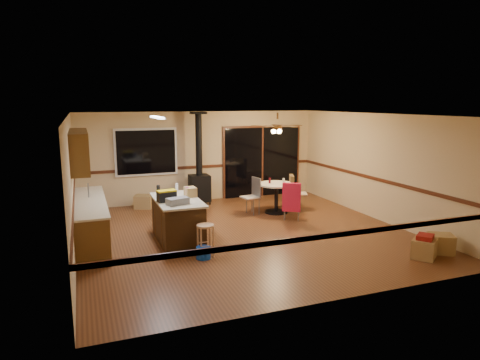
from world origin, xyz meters
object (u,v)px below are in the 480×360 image
box_corner_a (424,248)px  dining_table (276,193)px  kitchen_island (178,220)px  wood_stove (199,179)px  toolbox_black (167,197)px  toolbox_grey (178,201)px  box_corner_b (441,244)px  blue_bucket (203,253)px  chair_left (254,191)px  chair_right (292,188)px  box_under_window (144,202)px  chair_near (292,197)px  bar_stool (206,240)px

box_corner_a → dining_table: bearing=106.6°
kitchen_island → wood_stove: bearing=66.9°
wood_stove → dining_table: 2.33m
wood_stove → toolbox_black: (-1.54, -3.20, 0.27)m
toolbox_grey → box_corner_b: bearing=-23.2°
kitchen_island → box_corner_b: bearing=-28.3°
blue_bucket → chair_left: bearing=51.9°
dining_table → toolbox_black: bearing=-154.1°
chair_right → box_under_window: chair_right is taller
chair_near → box_under_window: (-3.20, 2.54, -0.41)m
toolbox_grey → chair_right: (3.53, 1.96, -0.37)m
blue_bucket → box_corner_a: size_ratio=0.58×
blue_bucket → box_corner_b: 4.56m
chair_left → chair_right: size_ratio=0.74×
toolbox_black → box_corner_b: size_ratio=0.82×
bar_stool → toolbox_black: bearing=121.6°
blue_bucket → chair_near: size_ratio=0.39×
box_under_window → box_corner_b: bearing=-48.7°
wood_stove → blue_bucket: bearing=-104.3°
blue_bucket → chair_left: size_ratio=0.53×
kitchen_island → blue_bucket: (0.22, -1.18, -0.34)m
chair_right → box_under_window: bearing=157.2°
toolbox_grey → box_corner_a: toolbox_grey is taller
dining_table → box_corner_a: size_ratio=2.05×
blue_bucket → toolbox_black: bearing=114.0°
chair_near → chair_right: size_ratio=1.00×
box_corner_b → kitchen_island: bearing=151.7°
toolbox_black → box_corner_a: toolbox_black is taller
toolbox_grey → chair_near: bearing=18.2°
toolbox_black → chair_left: size_ratio=0.71×
bar_stool → chair_left: bearing=51.5°
chair_left → box_corner_b: size_ratio=1.15×
bar_stool → box_corner_b: (4.29, -1.44, -0.12)m
toolbox_grey → box_corner_b: 5.15m
bar_stool → blue_bucket: size_ratio=2.22×
chair_right → box_corner_a: (0.65, -4.07, -0.42)m
dining_table → chair_near: chair_near is taller
toolbox_black → box_corner_b: 5.43m
dining_table → box_under_window: 3.63m
bar_stool → chair_near: size_ratio=0.86×
wood_stove → toolbox_black: wood_stove is taller
toolbox_black → dining_table: 3.54m
dining_table → box_corner_a: dining_table is taller
blue_bucket → bar_stool: bearing=59.6°
kitchen_island → box_corner_b: size_ratio=3.74×
bar_stool → box_under_window: bearing=98.1°
wood_stove → toolbox_grey: bearing=-111.5°
kitchen_island → bar_stool: (0.31, -1.03, -0.15)m
dining_table → chair_near: 0.86m
kitchen_island → toolbox_black: 0.62m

